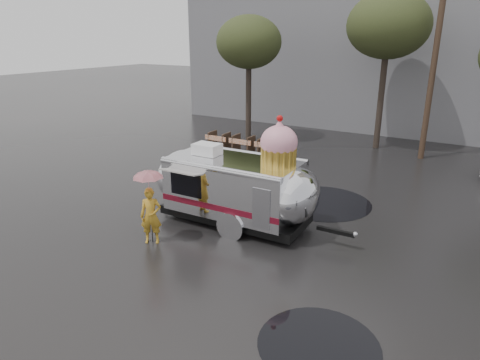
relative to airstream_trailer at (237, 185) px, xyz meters
The scene contains 10 objects.
ground 3.19m from the airstream_trailer, 61.62° to the right, with size 120.00×120.00×0.00m, color black.
puddles 3.23m from the airstream_trailer, ahead, with size 5.90×11.56×0.01m.
grey_building 22.22m from the airstream_trailer, 96.97° to the left, with size 22.00×12.00×13.00m, color slate.
utility_pole 12.53m from the airstream_trailer, 71.29° to the left, with size 1.60×0.28×9.00m.
tree_left 12.57m from the airstream_trailer, 118.28° to the left, with size 3.64×3.64×6.95m.
tree_mid 13.49m from the airstream_trailer, 83.69° to the left, with size 4.20×4.20×8.03m.
barricade_row 8.55m from the airstream_trailer, 119.37° to the left, with size 4.30×0.80×1.00m.
airstream_trailer is the anchor object (origin of this frame).
person_left 2.94m from the airstream_trailer, 120.19° to the right, with size 0.62×0.41×1.72m, color gold.
umbrella_pink 2.95m from the airstream_trailer, 120.19° to the right, with size 1.09×1.09×2.29m.
Camera 1 is at (5.43, -8.53, 5.97)m, focal length 32.00 mm.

